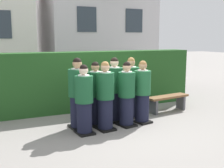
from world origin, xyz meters
The scene contains 12 objects.
ground_plane centered at (0.00, 0.00, 0.00)m, with size 60.00×60.00×0.00m, color gray.
student_front_row_0 centered at (-0.86, -0.11, 0.76)m, with size 0.42×0.50×1.60m.
student_front_row_1 centered at (-0.31, -0.04, 0.79)m, with size 0.44×0.54×1.65m.
student_front_row_2 centered at (0.30, 0.02, 0.77)m, with size 0.45×0.52×1.61m.
student_front_row_3 centered at (0.80, 0.10, 0.77)m, with size 0.46×0.53×1.62m.
student_rear_row_0 centered at (-0.86, 0.35, 0.82)m, with size 0.45×0.53×1.72m.
student_rear_row_1 centered at (-0.37, 0.42, 0.76)m, with size 0.42×0.50×1.61m.
student_rear_row_2 centered at (0.20, 0.53, 0.81)m, with size 0.47×0.55×1.69m.
student_rear_row_3 centered at (0.74, 0.62, 0.80)m, with size 0.43×0.54×1.67m.
hedge centered at (0.00, 2.05, 0.89)m, with size 7.00×0.70×1.77m.
school_building_main centered at (2.63, 8.28, 3.29)m, with size 5.63×4.73×6.42m.
wooden_bench centered at (2.06, 0.73, 0.35)m, with size 1.44×0.54×0.48m.
Camera 1 is at (-2.86, -6.01, 2.19)m, focal length 44.98 mm.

